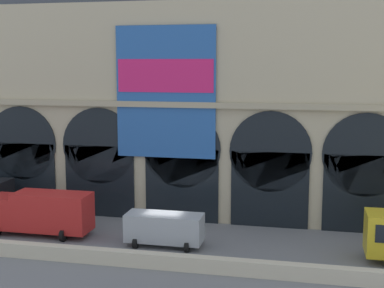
{
  "coord_description": "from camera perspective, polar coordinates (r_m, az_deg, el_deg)",
  "views": [
    {
      "loc": [
        9.54,
        -34.68,
        12.21
      ],
      "look_at": [
        0.81,
        5.0,
        6.14
      ],
      "focal_mm": 50.3,
      "sensor_mm": 36.0,
      "label": 1
    }
  ],
  "objects": [
    {
      "name": "van_center",
      "position": [
        36.75,
        -2.95,
        -8.87
      ],
      "size": [
        5.2,
        2.48,
        2.2
      ],
      "color": "#ADB2B7",
      "rests_on": "ground"
    },
    {
      "name": "station_building",
      "position": [
        43.35,
        -0.28,
        6.39
      ],
      "size": [
        41.97,
        5.55,
        21.88
      ],
      "color": "#BCAD8C",
      "rests_on": "ground"
    },
    {
      "name": "ground_plane",
      "position": [
        37.98,
        -2.86,
        -10.26
      ],
      "size": [
        200.0,
        200.0,
        0.0
      ],
      "primitive_type": "plane",
      "color": "slate"
    },
    {
      "name": "box_truck_midwest",
      "position": [
        40.32,
        -15.7,
        -6.93
      ],
      "size": [
        7.5,
        2.91,
        3.12
      ],
      "color": "red",
      "rests_on": "ground"
    },
    {
      "name": "quay_parapet_wall",
      "position": [
        33.44,
        -5.1,
        -12.11
      ],
      "size": [
        90.0,
        0.7,
        0.91
      ],
      "primitive_type": "cube",
      "color": "beige",
      "rests_on": "ground"
    }
  ]
}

